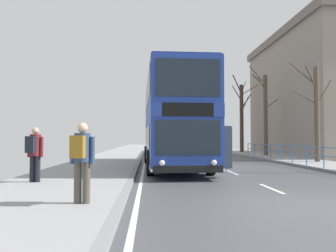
{
  "coord_description": "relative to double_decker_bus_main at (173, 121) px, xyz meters",
  "views": [
    {
      "loc": [
        -3.67,
        -7.5,
        1.5
      ],
      "look_at": [
        -2.86,
        7.12,
        2.05
      ],
      "focal_mm": 36.4,
      "sensor_mm": 36.0,
      "label": 1
    }
  ],
  "objects": [
    {
      "name": "ground",
      "position": [
        1.76,
        -9.82,
        -2.36
      ],
      "size": [
        15.8,
        140.0,
        0.2
      ],
      "color": "#47474C"
    },
    {
      "name": "double_decker_bus_main",
      "position": [
        0.0,
        0.0,
        0.0
      ],
      "size": [
        3.52,
        11.51,
        4.58
      ],
      "color": "navy",
      "rests_on": "ground"
    },
    {
      "name": "pedestrian_railing_far_kerb",
      "position": [
        6.93,
        -0.14,
        -1.59
      ],
      "size": [
        0.05,
        20.94,
        1.0
      ],
      "color": "#386BA8",
      "rests_on": "ground"
    },
    {
      "name": "pedestrian_with_backpack",
      "position": [
        -2.61,
        -10.05,
        -1.26
      ],
      "size": [
        0.55,
        0.57,
        1.7
      ],
      "color": "#4C473D",
      "rests_on": "ground"
    },
    {
      "name": "pedestrian_companion",
      "position": [
        -4.79,
        -6.4,
        -1.25
      ],
      "size": [
        0.55,
        0.58,
        1.72
      ],
      "color": "black",
      "rests_on": "ground"
    },
    {
      "name": "bare_tree_far_00",
      "position": [
        8.38,
        10.22,
        1.2
      ],
      "size": [
        2.59,
        1.6,
        7.45
      ],
      "color": "brown",
      "rests_on": "ground"
    },
    {
      "name": "bare_tree_far_01",
      "position": [
        8.35,
        17.34,
        1.46
      ],
      "size": [
        2.69,
        3.13,
        7.95
      ],
      "color": "#423328",
      "rests_on": "ground"
    },
    {
      "name": "bare_tree_far_02",
      "position": [
        8.77,
        2.42,
        0.82
      ],
      "size": [
        3.01,
        2.2,
        6.37
      ],
      "color": "brown",
      "rests_on": "ground"
    }
  ]
}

